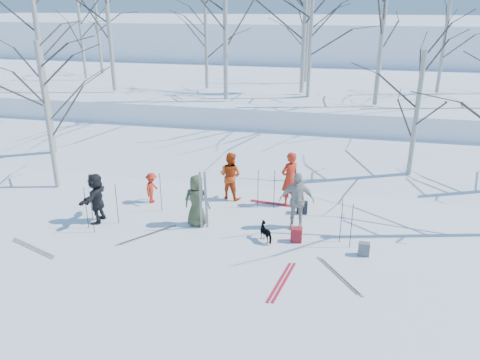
% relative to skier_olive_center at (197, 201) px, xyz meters
% --- Properties ---
extents(ground, '(120.00, 120.00, 0.00)m').
position_rel_skier_olive_center_xyz_m(ground, '(1.19, -0.70, -0.82)').
color(ground, white).
rests_on(ground, ground).
extents(snow_ramp, '(70.00, 9.49, 4.12)m').
position_rel_skier_olive_center_xyz_m(snow_ramp, '(1.19, 6.30, -0.67)').
color(snow_ramp, white).
rests_on(snow_ramp, ground).
extents(snow_plateau, '(70.00, 18.00, 2.20)m').
position_rel_skier_olive_center_xyz_m(snow_plateau, '(1.19, 16.30, 0.18)').
color(snow_plateau, white).
rests_on(snow_plateau, ground).
extents(far_hill, '(90.00, 30.00, 6.00)m').
position_rel_skier_olive_center_xyz_m(far_hill, '(1.19, 37.30, 1.18)').
color(far_hill, white).
rests_on(far_hill, ground).
extents(skier_olive_center, '(0.82, 0.55, 1.64)m').
position_rel_skier_olive_center_xyz_m(skier_olive_center, '(0.00, 0.00, 0.00)').
color(skier_olive_center, '#3B4529').
rests_on(skier_olive_center, ground).
extents(skier_red_north, '(0.81, 0.80, 1.89)m').
position_rel_skier_olive_center_xyz_m(skier_red_north, '(2.60, 2.16, 0.13)').
color(skier_red_north, red).
rests_on(skier_red_north, ground).
extents(skier_redor_behind, '(0.97, 0.85, 1.69)m').
position_rel_skier_olive_center_xyz_m(skier_redor_behind, '(0.50, 2.30, 0.03)').
color(skier_redor_behind, '#C53C0F').
rests_on(skier_redor_behind, ground).
extents(skier_red_seated, '(0.43, 0.71, 1.08)m').
position_rel_skier_olive_center_xyz_m(skier_red_seated, '(-2.05, 1.34, -0.28)').
color(skier_red_seated, red).
rests_on(skier_red_seated, ground).
extents(skier_cream_east, '(1.10, 0.57, 1.80)m').
position_rel_skier_olive_center_xyz_m(skier_cream_east, '(3.01, 0.49, 0.08)').
color(skier_cream_east, beige).
rests_on(skier_cream_east, ground).
extents(skier_grey_west, '(0.56, 1.52, 1.61)m').
position_rel_skier_olive_center_xyz_m(skier_grey_west, '(-3.14, -0.44, -0.01)').
color(skier_grey_west, black).
rests_on(skier_grey_west, ground).
extents(dog, '(0.66, 0.67, 0.55)m').
position_rel_skier_olive_center_xyz_m(dog, '(2.29, -0.56, -0.54)').
color(dog, black).
rests_on(dog, ground).
extents(upright_ski_left, '(0.11, 0.17, 1.90)m').
position_rel_skier_olive_center_xyz_m(upright_ski_left, '(0.21, -0.26, 0.13)').
color(upright_ski_left, silver).
rests_on(upright_ski_left, ground).
extents(upright_ski_right, '(0.09, 0.23, 1.89)m').
position_rel_skier_olive_center_xyz_m(upright_ski_right, '(0.35, -0.18, 0.13)').
color(upright_ski_right, silver).
rests_on(upright_ski_right, ground).
extents(ski_pair_a, '(1.49, 2.04, 0.02)m').
position_rel_skier_olive_center_xyz_m(ski_pair_a, '(-4.10, -2.47, -0.81)').
color(ski_pair_a, silver).
rests_on(ski_pair_a, ground).
extents(ski_pair_b, '(0.82, 1.97, 0.02)m').
position_rel_skier_olive_center_xyz_m(ski_pair_b, '(3.02, -2.62, -0.81)').
color(ski_pair_b, '#AB182C').
rests_on(ski_pair_b, ground).
extents(ski_pair_c, '(1.97, 2.09, 0.02)m').
position_rel_skier_olive_center_xyz_m(ski_pair_c, '(4.40, -2.02, -0.81)').
color(ski_pair_c, silver).
rests_on(ski_pair_c, ground).
extents(ski_pair_d, '(0.65, 1.95, 0.02)m').
position_rel_skier_olive_center_xyz_m(ski_pair_d, '(2.20, 2.10, -0.81)').
color(ski_pair_d, '#AB182C').
rests_on(ski_pair_d, ground).
extents(ski_pair_e, '(2.03, 2.09, 0.02)m').
position_rel_skier_olive_center_xyz_m(ski_pair_e, '(-1.26, -1.03, -0.81)').
color(ski_pair_e, silver).
rests_on(ski_pair_e, ground).
extents(ski_pole_a, '(0.02, 0.02, 1.34)m').
position_rel_skier_olive_center_xyz_m(ski_pole_a, '(-2.89, -1.19, -0.15)').
color(ski_pole_a, black).
rests_on(ski_pole_a, ground).
extents(ski_pole_b, '(0.02, 0.02, 1.34)m').
position_rel_skier_olive_center_xyz_m(ski_pole_b, '(-2.46, -0.44, -0.15)').
color(ski_pole_b, black).
rests_on(ski_pole_b, ground).
extents(ski_pole_c, '(0.02, 0.02, 1.34)m').
position_rel_skier_olive_center_xyz_m(ski_pole_c, '(-3.22, -0.95, -0.15)').
color(ski_pole_c, black).
rests_on(ski_pole_c, ground).
extents(ski_pole_d, '(0.02, 0.02, 1.34)m').
position_rel_skier_olive_center_xyz_m(ski_pole_d, '(-1.48, 0.73, -0.15)').
color(ski_pole_d, black).
rests_on(ski_pole_d, ground).
extents(ski_pole_e, '(0.02, 0.02, 1.34)m').
position_rel_skier_olive_center_xyz_m(ski_pole_e, '(4.65, -0.43, -0.15)').
color(ski_pole_e, black).
rests_on(ski_pole_e, ground).
extents(ski_pole_f, '(0.02, 0.02, 1.34)m').
position_rel_skier_olive_center_xyz_m(ski_pole_f, '(2.13, 1.83, -0.15)').
color(ski_pole_f, black).
rests_on(ski_pole_f, ground).
extents(ski_pole_g, '(0.02, 0.02, 1.34)m').
position_rel_skier_olive_center_xyz_m(ski_pole_g, '(4.37, -0.17, -0.15)').
color(ski_pole_g, black).
rests_on(ski_pole_g, ground).
extents(ski_pole_h, '(0.02, 0.02, 1.34)m').
position_rel_skier_olive_center_xyz_m(ski_pole_h, '(1.60, 1.72, -0.15)').
color(ski_pole_h, black).
rests_on(ski_pole_h, ground).
extents(backpack_red, '(0.32, 0.22, 0.42)m').
position_rel_skier_olive_center_xyz_m(backpack_red, '(3.14, -0.43, -0.61)').
color(backpack_red, maroon).
rests_on(backpack_red, ground).
extents(backpack_grey, '(0.30, 0.20, 0.38)m').
position_rel_skier_olive_center_xyz_m(backpack_grey, '(5.03, -0.81, -0.63)').
color(backpack_grey, '#55585D').
rests_on(backpack_grey, ground).
extents(backpack_dark, '(0.34, 0.24, 0.40)m').
position_rel_skier_olive_center_xyz_m(backpack_dark, '(3.11, 1.58, -0.62)').
color(backpack_dark, black).
rests_on(backpack_dark, ground).
extents(birch_plateau_a, '(4.01, 4.01, 4.86)m').
position_rel_skier_olive_center_xyz_m(birch_plateau_a, '(8.77, 12.91, 3.81)').
color(birch_plateau_a, silver).
rests_on(birch_plateau_a, snow_plateau).
extents(birch_plateau_b, '(4.47, 4.47, 5.54)m').
position_rel_skier_olive_center_xyz_m(birch_plateau_b, '(2.42, 10.53, 4.15)').
color(birch_plateau_b, silver).
rests_on(birch_plateau_b, snow_plateau).
extents(birch_plateau_c, '(4.11, 4.11, 5.01)m').
position_rel_skier_olive_center_xyz_m(birch_plateau_c, '(1.89, 14.98, 3.89)').
color(birch_plateau_c, silver).
rests_on(birch_plateau_c, snow_plateau).
extents(birch_plateau_d, '(3.69, 3.69, 4.41)m').
position_rel_skier_olive_center_xyz_m(birch_plateau_d, '(-3.04, 11.61, 3.59)').
color(birch_plateau_d, silver).
rests_on(birch_plateau_d, snow_plateau).
extents(birch_plateau_e, '(5.55, 5.55, 7.07)m').
position_rel_skier_olive_center_xyz_m(birch_plateau_e, '(-7.56, 9.91, 4.92)').
color(birch_plateau_e, silver).
rests_on(birch_plateau_e, snow_plateau).
extents(birch_plateau_h, '(4.26, 4.26, 5.22)m').
position_rel_skier_olive_center_xyz_m(birch_plateau_h, '(-11.21, 15.42, 3.99)').
color(birch_plateau_h, silver).
rests_on(birch_plateau_h, snow_plateau).
extents(birch_plateau_i, '(5.20, 5.20, 6.57)m').
position_rel_skier_olive_center_xyz_m(birch_plateau_i, '(5.55, 9.13, 4.67)').
color(birch_plateau_i, silver).
rests_on(birch_plateau_i, snow_plateau).
extents(birch_plateau_j, '(3.90, 3.90, 4.71)m').
position_rel_skier_olive_center_xyz_m(birch_plateau_j, '(-11.15, 13.29, 3.74)').
color(birch_plateau_j, silver).
rests_on(birch_plateau_j, snow_plateau).
extents(birch_plateau_k, '(5.75, 5.75, 7.35)m').
position_rel_skier_olive_center_xyz_m(birch_plateau_k, '(2.02, 11.42, 5.06)').
color(birch_plateau_k, silver).
rests_on(birch_plateau_k, snow_plateau).
extents(birch_plateau_l, '(5.26, 5.26, 6.66)m').
position_rel_skier_olive_center_xyz_m(birch_plateau_l, '(-1.29, 8.83, 4.71)').
color(birch_plateau_l, silver).
rests_on(birch_plateau_l, snow_plateau).
extents(birch_edge_a, '(4.33, 4.33, 5.33)m').
position_rel_skier_olive_center_xyz_m(birch_edge_a, '(-6.12, 1.91, 1.85)').
color(birch_edge_a, silver).
rests_on(birch_edge_a, ground).
extents(birch_edge_d, '(5.30, 5.30, 6.72)m').
position_rel_skier_olive_center_xyz_m(birch_edge_d, '(-7.97, 4.68, 2.54)').
color(birch_edge_d, silver).
rests_on(birch_edge_d, ground).
extents(birch_edge_e, '(4.10, 4.10, 5.01)m').
position_rel_skier_olive_center_xyz_m(birch_edge_e, '(6.76, 4.94, 1.68)').
color(birch_edge_e, silver).
rests_on(birch_edge_e, ground).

